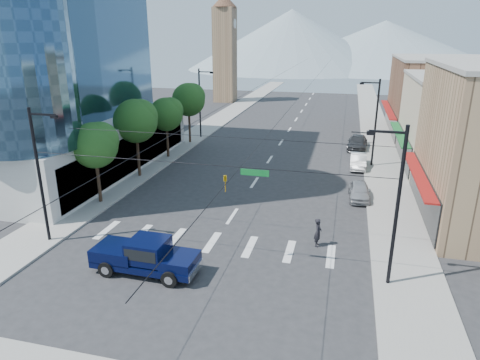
# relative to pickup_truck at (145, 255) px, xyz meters

# --- Properties ---
(ground) EXTENTS (160.00, 160.00, 0.00)m
(ground) POSITION_rel_pickup_truck_xyz_m (2.79, 3.00, -1.10)
(ground) COLOR #28282B
(ground) RESTS_ON ground
(sidewalk_left) EXTENTS (4.00, 120.00, 0.15)m
(sidewalk_left) POSITION_rel_pickup_truck_xyz_m (-9.21, 43.00, -1.03)
(sidewalk_left) COLOR gray
(sidewalk_left) RESTS_ON ground
(sidewalk_right) EXTENTS (4.00, 120.00, 0.15)m
(sidewalk_right) POSITION_rel_pickup_truck_xyz_m (14.79, 43.00, -1.03)
(sidewalk_right) COLOR gray
(sidewalk_right) RESTS_ON ground
(shop_mid) EXTENTS (12.00, 14.00, 9.00)m
(shop_mid) POSITION_rel_pickup_truck_xyz_m (22.79, 27.00, 3.40)
(shop_mid) COLOR tan
(shop_mid) RESTS_ON ground
(shop_far) EXTENTS (12.00, 18.00, 10.00)m
(shop_far) POSITION_rel_pickup_truck_xyz_m (22.79, 43.00, 3.90)
(shop_far) COLOR brown
(shop_far) RESTS_ON ground
(clock_tower) EXTENTS (4.80, 4.80, 20.40)m
(clock_tower) POSITION_rel_pickup_truck_xyz_m (-13.71, 65.00, 9.54)
(clock_tower) COLOR #8C6B4C
(clock_tower) RESTS_ON ground
(mountain_left) EXTENTS (80.00, 80.00, 22.00)m
(mountain_left) POSITION_rel_pickup_truck_xyz_m (-12.21, 153.00, 9.90)
(mountain_left) COLOR gray
(mountain_left) RESTS_ON ground
(mountain_right) EXTENTS (90.00, 90.00, 18.00)m
(mountain_right) POSITION_rel_pickup_truck_xyz_m (22.79, 163.00, 7.90)
(mountain_right) COLOR gray
(mountain_right) RESTS_ON ground
(tree_near) EXTENTS (3.65, 3.64, 6.71)m
(tree_near) POSITION_rel_pickup_truck_xyz_m (-8.28, 9.09, 3.89)
(tree_near) COLOR black
(tree_near) RESTS_ON ground
(tree_midnear) EXTENTS (4.09, 4.09, 7.52)m
(tree_midnear) POSITION_rel_pickup_truck_xyz_m (-8.28, 16.09, 4.49)
(tree_midnear) COLOR black
(tree_midnear) RESTS_ON ground
(tree_midfar) EXTENTS (3.65, 3.64, 6.71)m
(tree_midfar) POSITION_rel_pickup_truck_xyz_m (-8.28, 23.09, 3.89)
(tree_midfar) COLOR black
(tree_midfar) RESTS_ON ground
(tree_far) EXTENTS (4.09, 4.09, 7.52)m
(tree_far) POSITION_rel_pickup_truck_xyz_m (-8.28, 30.09, 4.49)
(tree_far) COLOR black
(tree_far) RESTS_ON ground
(signal_rig) EXTENTS (21.80, 0.20, 9.00)m
(signal_rig) POSITION_rel_pickup_truck_xyz_m (2.98, 2.00, 3.54)
(signal_rig) COLOR black
(signal_rig) RESTS_ON ground
(lamp_pole_nw) EXTENTS (2.00, 0.25, 9.00)m
(lamp_pole_nw) POSITION_rel_pickup_truck_xyz_m (-7.88, 33.00, 3.84)
(lamp_pole_nw) COLOR black
(lamp_pole_nw) RESTS_ON ground
(lamp_pole_ne) EXTENTS (2.00, 0.25, 9.00)m
(lamp_pole_ne) POSITION_rel_pickup_truck_xyz_m (13.46, 25.00, 3.84)
(lamp_pole_ne) COLOR black
(lamp_pole_ne) RESTS_ON ground
(pickup_truck) EXTENTS (6.31, 2.57, 2.12)m
(pickup_truck) POSITION_rel_pickup_truck_xyz_m (0.00, 0.00, 0.00)
(pickup_truck) COLOR black
(pickup_truck) RESTS_ON ground
(pedestrian) EXTENTS (0.52, 0.74, 1.92)m
(pedestrian) POSITION_rel_pickup_truck_xyz_m (9.45, 5.74, -0.14)
(pedestrian) COLOR black
(pedestrian) RESTS_ON ground
(parked_car_near) EXTENTS (1.84, 4.21, 1.41)m
(parked_car_near) POSITION_rel_pickup_truck_xyz_m (12.19, 15.09, -0.40)
(parked_car_near) COLOR #A4A5A9
(parked_car_near) RESTS_ON ground
(parked_car_mid) EXTENTS (1.57, 4.48, 1.47)m
(parked_car_mid) POSITION_rel_pickup_truck_xyz_m (12.19, 24.14, -0.37)
(parked_car_mid) COLOR silver
(parked_car_mid) RESTS_ON ground
(parked_car_far) EXTENTS (2.56, 5.56, 1.57)m
(parked_car_far) POSITION_rel_pickup_truck_xyz_m (12.19, 32.13, -0.32)
(parked_car_far) COLOR #323335
(parked_car_far) RESTS_ON ground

